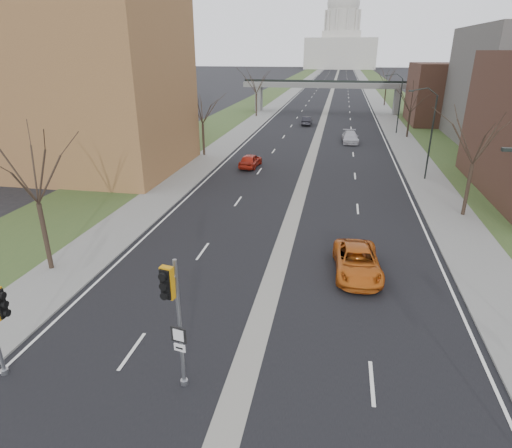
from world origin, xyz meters
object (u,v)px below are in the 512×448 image
(car_left_far, at_px, (307,121))
(car_right_near, at_px, (357,262))
(signal_pole_median, at_px, (173,305))
(car_right_mid, at_px, (350,137))
(car_left_near, at_px, (250,160))

(car_left_far, height_order, car_right_near, car_right_near)
(car_right_near, bearing_deg, car_left_far, 93.60)
(signal_pole_median, relative_size, car_right_near, 0.99)
(signal_pole_median, height_order, car_right_near, signal_pole_median)
(car_right_near, distance_m, car_right_mid, 38.65)
(car_left_far, relative_size, car_right_mid, 0.84)
(car_right_near, bearing_deg, car_right_mid, 85.89)
(car_right_near, bearing_deg, signal_pole_median, -126.69)
(signal_pole_median, height_order, car_right_mid, signal_pole_median)
(car_left_near, relative_size, car_right_near, 0.81)
(car_right_near, bearing_deg, car_left_near, 111.59)
(signal_pole_median, distance_m, car_right_mid, 49.83)
(car_right_mid, bearing_deg, car_left_near, -127.69)
(signal_pole_median, distance_m, car_left_far, 63.53)
(car_left_near, xyz_separation_m, car_right_near, (10.91, -22.74, 0.01))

